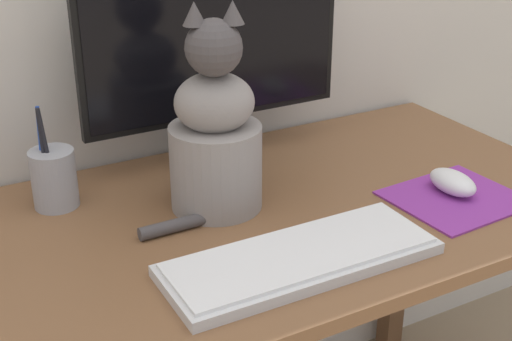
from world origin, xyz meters
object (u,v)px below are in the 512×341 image
(cat, at_px, (215,135))
(pen_cup, at_px, (54,178))
(computer_mouse_right, at_px, (453,182))
(keyboard, at_px, (302,257))
(monitor, at_px, (214,58))

(cat, distance_m, pen_cup, 0.29)
(computer_mouse_right, xyz_separation_m, pen_cup, (-0.64, 0.30, 0.03))
(keyboard, relative_size, computer_mouse_right, 4.18)
(monitor, bearing_deg, cat, -116.13)
(keyboard, height_order, computer_mouse_right, computer_mouse_right)
(monitor, xyz_separation_m, cat, (-0.08, -0.17, -0.08))
(cat, height_order, pen_cup, cat)
(computer_mouse_right, bearing_deg, keyboard, -169.23)
(keyboard, bearing_deg, computer_mouse_right, 11.12)
(computer_mouse_right, height_order, pen_cup, pen_cup)
(monitor, distance_m, cat, 0.21)
(monitor, distance_m, computer_mouse_right, 0.50)
(monitor, relative_size, cat, 1.45)
(monitor, height_order, keyboard, monitor)
(cat, bearing_deg, keyboard, -63.32)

